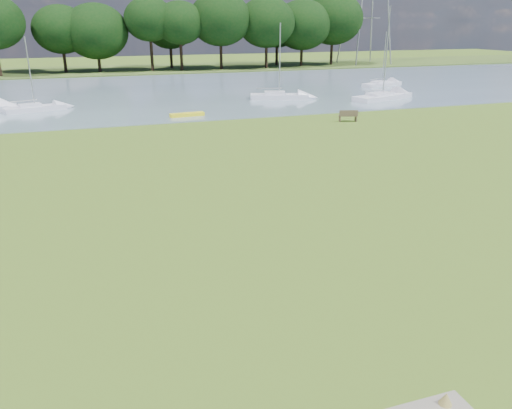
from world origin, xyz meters
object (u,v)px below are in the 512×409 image
object	(u,v)px
riverbank_bench	(348,116)
kayak	(187,115)
sailboat_6	(34,107)
sailboat_3	(279,94)
sailboat_4	(382,83)
sailboat_5	(382,95)

from	to	relation	value
riverbank_bench	kayak	size ratio (longest dim) A/B	0.55
riverbank_bench	sailboat_6	distance (m)	29.32
sailboat_3	sailboat_6	size ratio (longest dim) A/B	1.17
sailboat_4	sailboat_6	world-z (taller)	sailboat_4
sailboat_5	sailboat_3	bearing A→B (deg)	140.34
riverbank_bench	sailboat_4	size ratio (longest dim) A/B	0.25
sailboat_3	sailboat_5	size ratio (longest dim) A/B	0.83
kayak	sailboat_4	distance (m)	31.79
sailboat_4	sailboat_5	bearing A→B (deg)	-140.75
kayak	sailboat_4	bearing A→B (deg)	19.70
riverbank_bench	sailboat_6	xyz separation A→B (m)	(-25.75, 14.02, -0.02)
kayak	sailboat_3	size ratio (longest dim) A/B	0.39
riverbank_bench	sailboat_4	distance (m)	26.00
riverbank_bench	sailboat_3	size ratio (longest dim) A/B	0.21
sailboat_3	sailboat_5	xyz separation A→B (m)	(10.64, -3.85, -0.03)
sailboat_6	sailboat_4	bearing A→B (deg)	-9.24
kayak	sailboat_5	size ratio (longest dim) A/B	0.32
kayak	sailboat_6	size ratio (longest dim) A/B	0.46
riverbank_bench	kayak	xyz separation A→B (m)	(-12.59, 6.69, -0.30)
sailboat_3	sailboat_4	bearing A→B (deg)	39.05
sailboat_4	sailboat_6	distance (m)	42.33
sailboat_6	kayak	bearing A→B (deg)	-47.04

